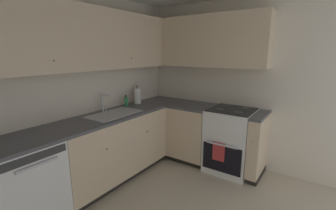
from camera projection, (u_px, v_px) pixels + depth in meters
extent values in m
cube|color=beige|center=(66.00, 92.00, 2.85)|extent=(3.78, 0.05, 2.48)
cube|color=beige|center=(245.00, 85.00, 3.44)|extent=(0.05, 3.30, 2.48)
cube|color=white|center=(25.00, 186.00, 2.27)|extent=(0.60, 0.60, 0.88)
cube|color=#333333|center=(36.00, 157.00, 2.01)|extent=(0.55, 0.01, 0.07)
cube|color=silver|center=(38.00, 165.00, 2.02)|extent=(0.36, 0.02, 0.02)
cube|color=beige|center=(113.00, 145.00, 3.16)|extent=(1.65, 0.60, 0.79)
cube|color=black|center=(113.00, 174.00, 3.28)|extent=(1.65, 0.54, 0.09)
sphere|color=tan|center=(107.00, 149.00, 2.67)|extent=(0.02, 0.02, 0.02)
sphere|color=tan|center=(147.00, 131.00, 3.25)|extent=(0.02, 0.02, 0.02)
cube|color=#4C4C51|center=(111.00, 116.00, 3.07)|extent=(2.86, 0.60, 0.03)
cube|color=beige|center=(192.00, 131.00, 3.73)|extent=(0.60, 0.62, 0.79)
cube|color=black|center=(192.00, 155.00, 3.85)|extent=(0.54, 0.62, 0.09)
cube|color=beige|center=(258.00, 145.00, 3.16)|extent=(0.60, 0.15, 0.79)
cube|color=black|center=(256.00, 173.00, 3.29)|extent=(0.54, 0.15, 0.09)
sphere|color=tan|center=(253.00, 142.00, 2.88)|extent=(0.02, 0.02, 0.02)
cube|color=#4C4C51|center=(193.00, 106.00, 3.64)|extent=(0.60, 0.62, 0.03)
cube|color=#4C4C51|center=(261.00, 116.00, 3.07)|extent=(0.60, 0.15, 0.03)
cube|color=white|center=(230.00, 140.00, 3.40)|extent=(0.64, 0.62, 0.92)
cube|color=black|center=(221.00, 159.00, 3.18)|extent=(0.02, 0.55, 0.39)
cube|color=silver|center=(222.00, 145.00, 3.11)|extent=(0.02, 0.43, 0.02)
cube|color=black|center=(232.00, 110.00, 3.30)|extent=(0.59, 0.60, 0.01)
cube|color=white|center=(240.00, 101.00, 3.53)|extent=(0.03, 0.60, 0.15)
cylinder|color=#4C4C4C|center=(239.00, 112.00, 3.11)|extent=(0.11, 0.11, 0.01)
cylinder|color=#4C4C4C|center=(220.00, 109.00, 3.26)|extent=(0.11, 0.11, 0.01)
cylinder|color=#4C4C4C|center=(245.00, 108.00, 3.34)|extent=(0.11, 0.11, 0.01)
cylinder|color=#4C4C4C|center=(227.00, 106.00, 3.49)|extent=(0.11, 0.11, 0.01)
cube|color=#B23333|center=(219.00, 152.00, 3.16)|extent=(0.02, 0.17, 0.26)
cube|color=beige|center=(89.00, 39.00, 2.80)|extent=(2.54, 0.32, 0.74)
sphere|color=tan|center=(54.00, 61.00, 2.31)|extent=(0.02, 0.02, 0.02)
sphere|color=tan|center=(132.00, 58.00, 3.21)|extent=(0.02, 0.02, 0.02)
cube|color=beige|center=(203.00, 42.00, 3.50)|extent=(0.32, 1.95, 0.74)
cube|color=#B7B7BC|center=(115.00, 114.00, 3.08)|extent=(0.71, 0.40, 0.01)
cube|color=gray|center=(115.00, 117.00, 3.09)|extent=(0.65, 0.36, 0.09)
cube|color=#99999E|center=(115.00, 116.00, 3.08)|extent=(0.02, 0.35, 0.06)
cylinder|color=silver|center=(103.00, 103.00, 3.18)|extent=(0.02, 0.02, 0.25)
cylinder|color=silver|center=(106.00, 95.00, 3.11)|extent=(0.02, 0.15, 0.02)
cylinder|color=silver|center=(106.00, 109.00, 3.24)|extent=(0.02, 0.02, 0.06)
cylinder|color=#338C4C|center=(126.00, 101.00, 3.53)|extent=(0.06, 0.06, 0.14)
cylinder|color=#262626|center=(126.00, 96.00, 3.51)|extent=(0.03, 0.03, 0.03)
cylinder|color=white|center=(137.00, 96.00, 3.69)|extent=(0.11, 0.11, 0.25)
cylinder|color=#3F3F3F|center=(137.00, 95.00, 3.68)|extent=(0.02, 0.02, 0.31)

